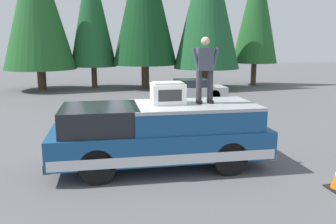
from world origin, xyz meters
name	(u,v)px	position (x,y,z in m)	size (l,w,h in m)	color
ground_plane	(137,162)	(0.00, 0.00, 0.00)	(90.00, 90.00, 0.00)	#565659
pickup_truck	(160,134)	(-0.46, -0.57, 0.87)	(2.01, 5.54, 1.65)	navy
compressor_unit	(168,93)	(-0.38, -0.78, 1.93)	(0.65, 0.84, 0.56)	white
person_on_truck_bed	(205,68)	(-0.43, -1.73, 2.55)	(0.29, 0.72, 1.69)	#333338
parked_car_silver	(190,89)	(10.21, -3.98, 0.58)	(1.64, 4.10, 1.16)	silver
conifer_far_left	(257,8)	(16.25, -10.51, 5.75)	(3.36, 3.36, 9.82)	#4C3826
conifer_left	(208,0)	(14.88, -6.30, 6.08)	(4.58, 4.58, 10.75)	#4C3826
conifer_center_right	(92,10)	(16.99, 1.55, 5.51)	(3.28, 3.28, 9.51)	#4C3826
conifer_right	(36,3)	(16.11, 5.07, 5.81)	(4.78, 4.78, 10.22)	#4C3826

